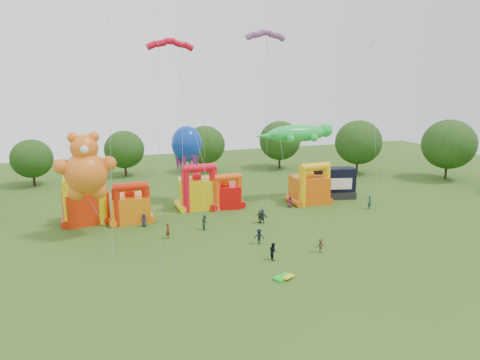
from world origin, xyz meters
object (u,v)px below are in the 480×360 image
object	(u,v)px
bouncy_castle_0	(85,204)
teddy_bear_kite	(88,177)
spectator_0	(144,220)
spectator_4	(259,217)
octopus_kite	(196,169)
stage_trailer	(331,184)
gecko_kite	(301,148)
bouncy_castle_2	(198,191)

from	to	relation	value
bouncy_castle_0	teddy_bear_kite	bearing A→B (deg)	-84.67
spectator_0	spectator_4	world-z (taller)	spectator_0
teddy_bear_kite	octopus_kite	distance (m)	17.91
stage_trailer	teddy_bear_kite	bearing A→B (deg)	-171.04
stage_trailer	gecko_kite	world-z (taller)	gecko_kite
bouncy_castle_0	octopus_kite	world-z (taller)	octopus_kite
stage_trailer	gecko_kite	distance (m)	8.14
octopus_kite	bouncy_castle_0	bearing A→B (deg)	-169.04
bouncy_castle_0	spectator_0	size ratio (longest dim) A/B	3.97
bouncy_castle_2	spectator_0	xyz separation A→B (m)	(-8.64, -5.55, -1.77)
spectator_0	bouncy_castle_2	bearing A→B (deg)	46.84
bouncy_castle_0	octopus_kite	size ratio (longest dim) A/B	0.56
bouncy_castle_2	gecko_kite	distance (m)	17.14
bouncy_castle_0	gecko_kite	world-z (taller)	gecko_kite
gecko_kite	spectator_0	distance (m)	26.13
spectator_4	stage_trailer	bearing A→B (deg)	152.97
stage_trailer	octopus_kite	distance (m)	21.82
bouncy_castle_0	teddy_bear_kite	size ratio (longest dim) A/B	0.53
gecko_kite	bouncy_castle_2	bearing A→B (deg)	174.56
bouncy_castle_2	stage_trailer	xyz separation A→B (m)	(21.55, -1.74, -0.25)
octopus_kite	spectator_0	size ratio (longest dim) A/B	7.05
teddy_bear_kite	octopus_kite	xyz separation A→B (m)	(15.24, 9.22, -1.86)
bouncy_castle_0	stage_trailer	xyz separation A→B (m)	(37.11, -0.40, -0.19)
teddy_bear_kite	spectator_4	world-z (taller)	teddy_bear_kite
bouncy_castle_2	teddy_bear_kite	bearing A→B (deg)	-153.40
bouncy_castle_0	teddy_bear_kite	distance (m)	7.93
teddy_bear_kite	gecko_kite	bearing A→B (deg)	10.89
bouncy_castle_0	spectator_0	xyz separation A→B (m)	(6.92, -4.21, -1.70)
bouncy_castle_2	spectator_4	size ratio (longest dim) A/B	4.15
stage_trailer	gecko_kite	xyz separation A→B (m)	(-5.49, 0.21, 6.01)
bouncy_castle_0	bouncy_castle_2	bearing A→B (deg)	4.92
octopus_kite	teddy_bear_kite	bearing A→B (deg)	-148.81
gecko_kite	spectator_4	size ratio (longest dim) A/B	7.86
gecko_kite	spectator_0	size ratio (longest dim) A/B	7.70
octopus_kite	gecko_kite	bearing A→B (deg)	-11.62
spectator_4	gecko_kite	bearing A→B (deg)	164.60
teddy_bear_kite	octopus_kite	size ratio (longest dim) A/B	1.07
bouncy_castle_2	stage_trailer	bearing A→B (deg)	-4.61
teddy_bear_kite	spectator_0	distance (m)	9.41
stage_trailer	teddy_bear_kite	size ratio (longest dim) A/B	0.62
octopus_kite	bouncy_castle_2	bearing A→B (deg)	-98.52
spectator_4	teddy_bear_kite	bearing A→B (deg)	-58.52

